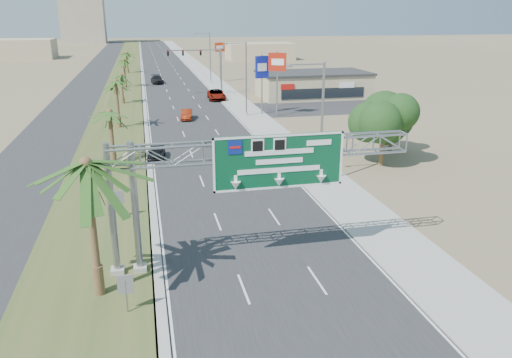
{
  "coord_description": "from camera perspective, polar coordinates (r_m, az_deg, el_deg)",
  "views": [
    {
      "loc": [
        -6.39,
        -15.27,
        13.54
      ],
      "look_at": [
        -0.17,
        12.18,
        4.2
      ],
      "focal_mm": 35.0,
      "sensor_mm": 36.0,
      "label": 1
    }
  ],
  "objects": [
    {
      "name": "median_signback_b",
      "position": [
        35.46,
        -15.41,
        -2.27
      ],
      "size": [
        0.75,
        0.08,
        2.08
      ],
      "color": "gray",
      "rests_on": "ground"
    },
    {
      "name": "pole_sign_blue",
      "position": [
        70.41,
        0.69,
        12.37
      ],
      "size": [
        2.0,
        0.85,
        8.28
      ],
      "color": "gray",
      "rests_on": "ground"
    },
    {
      "name": "sidewalk_right",
      "position": [
        126.88,
        -6.1,
        12.14
      ],
      "size": [
        4.0,
        300.0,
        0.1
      ],
      "primitive_type": "cube",
      "color": "#9E9B93",
      "rests_on": "ground"
    },
    {
      "name": "pole_sign_red_far",
      "position": [
        106.65,
        -4.16,
        14.47
      ],
      "size": [
        2.19,
        0.94,
        8.13
      ],
      "color": "gray",
      "rests_on": "ground"
    },
    {
      "name": "car_right_lane",
      "position": [
        84.01,
        -4.55,
        9.58
      ],
      "size": [
        2.99,
        5.97,
        1.62
      ],
      "primitive_type": "imported",
      "rotation": [
        0.0,
        0.0,
        -0.05
      ],
      "color": "gray",
      "rests_on": "ground"
    },
    {
      "name": "palm_row_d",
      "position": [
        81.84,
        -15.17,
        11.33
      ],
      "size": [
        3.99,
        3.99,
        5.45
      ],
      "color": "brown",
      "rests_on": "ground"
    },
    {
      "name": "car_left_lane",
      "position": [
        49.87,
        -11.33,
        3.04
      ],
      "size": [
        2.01,
        4.13,
        1.36
      ],
      "primitive_type": "imported",
      "rotation": [
        0.0,
        0.0,
        -0.11
      ],
      "color": "black",
      "rests_on": "ground"
    },
    {
      "name": "streetlight_near",
      "position": [
        40.68,
        7.25,
        5.65
      ],
      "size": [
        3.27,
        0.44,
        10.0
      ],
      "color": "gray",
      "rests_on": "ground"
    },
    {
      "name": "store_building",
      "position": [
        86.86,
        6.53,
        10.6
      ],
      "size": [
        18.0,
        10.0,
        4.0
      ],
      "primitive_type": "cube",
      "color": "tan",
      "rests_on": "ground"
    },
    {
      "name": "car_mid_lane",
      "position": [
        68.35,
        -7.95,
        7.32
      ],
      "size": [
        1.94,
        4.2,
        1.33
      ],
      "primitive_type": "imported",
      "rotation": [
        0.0,
        0.0,
        -0.13
      ],
      "color": "maroon",
      "rests_on": "ground"
    },
    {
      "name": "oak_far",
      "position": [
        52.34,
        15.38,
        6.99
      ],
      "size": [
        3.5,
        3.5,
        5.6
      ],
      "color": "brown",
      "rests_on": "ground"
    },
    {
      "name": "palm_row_b",
      "position": [
        48.16,
        -16.4,
        7.27
      ],
      "size": [
        3.99,
        3.99,
        5.95
      ],
      "color": "brown",
      "rests_on": "ground"
    },
    {
      "name": "car_far",
      "position": [
        105.67,
        -11.25,
        11.08
      ],
      "size": [
        2.62,
        5.65,
        1.6
      ],
      "primitive_type": "imported",
      "rotation": [
        0.0,
        0.0,
        0.07
      ],
      "color": "black",
      "rests_on": "ground"
    },
    {
      "name": "road",
      "position": [
        126.16,
        -10.02,
        11.92
      ],
      "size": [
        12.0,
        300.0,
        0.02
      ],
      "primitive_type": "cube",
      "color": "#28282B",
      "rests_on": "ground"
    },
    {
      "name": "pole_sign_red_near",
      "position": [
        69.0,
        2.45,
        12.82
      ],
      "size": [
        2.32,
        1.24,
        8.8
      ],
      "color": "gray",
      "rests_on": "ground"
    },
    {
      "name": "median_grass",
      "position": [
        126.05,
        -14.65,
        11.63
      ],
      "size": [
        7.0,
        300.0,
        0.12
      ],
      "primitive_type": "cube",
      "color": "#3B4F22",
      "rests_on": "ground"
    },
    {
      "name": "median_signback_a",
      "position": [
        24.51,
        -14.68,
        -11.86
      ],
      "size": [
        0.75,
        0.08,
        2.08
      ],
      "color": "gray",
      "rests_on": "ground"
    },
    {
      "name": "tower_distant",
      "position": [
        266.54,
        -19.29,
        18.24
      ],
      "size": [
        20.0,
        16.0,
        35.0
      ],
      "primitive_type": "cube",
      "color": "tan",
      "rests_on": "ground"
    },
    {
      "name": "palm_row_c",
      "position": [
        63.84,
        -15.74,
        10.59
      ],
      "size": [
        3.99,
        3.99,
        6.75
      ],
      "color": "brown",
      "rests_on": "ground"
    },
    {
      "name": "palm_row_f",
      "position": [
        125.62,
        -14.59,
        13.75
      ],
      "size": [
        3.99,
        3.99,
        5.75
      ],
      "color": "brown",
      "rests_on": "ground"
    },
    {
      "name": "sign_gantry",
      "position": [
        26.82,
        -0.8,
        2.15
      ],
      "size": [
        16.75,
        1.24,
        7.5
      ],
      "color": "gray",
      "rests_on": "ground"
    },
    {
      "name": "opposing_road",
      "position": [
        126.45,
        -17.87,
        11.35
      ],
      "size": [
        8.0,
        300.0,
        0.02
      ],
      "primitive_type": "cube",
      "color": "#28282B",
      "rests_on": "ground"
    },
    {
      "name": "palm_near",
      "position": [
        24.36,
        -18.9,
        1.6
      ],
      "size": [
        5.7,
        5.7,
        8.35
      ],
      "color": "brown",
      "rests_on": "ground"
    },
    {
      "name": "palm_row_e",
      "position": [
        100.68,
        -14.89,
        12.94
      ],
      "size": [
        3.99,
        3.99,
        6.15
      ],
      "color": "brown",
      "rests_on": "ground"
    },
    {
      "name": "streetlight_far",
      "position": [
        104.55,
        -5.35,
        13.42
      ],
      "size": [
        3.27,
        0.44,
        10.0
      ],
      "color": "gray",
      "rests_on": "ground"
    },
    {
      "name": "streetlight_mid",
      "position": [
        69.22,
        -1.29,
        11.0
      ],
      "size": [
        3.27,
        0.44,
        10.0
      ],
      "color": "gray",
      "rests_on": "ground"
    },
    {
      "name": "building_distant_left",
      "position": [
        179.79,
        -25.89,
        13.22
      ],
      "size": [
        24.0,
        14.0,
        6.0
      ],
      "primitive_type": "cube",
      "color": "tan",
      "rests_on": "ground"
    },
    {
      "name": "building_distant_right",
      "position": [
        159.86,
        0.43,
        14.39
      ],
      "size": [
        20.0,
        12.0,
        5.0
      ],
      "primitive_type": "cube",
      "color": "tan",
      "rests_on": "ground"
    },
    {
      "name": "signal_mast",
      "position": [
        88.44,
        -5.33,
        12.63
      ],
      "size": [
        10.28,
        0.71,
        8.0
      ],
      "color": "gray",
      "rests_on": "ground"
    },
    {
      "name": "oak_near",
      "position": [
        47.35,
        14.45,
        6.8
      ],
      "size": [
        4.5,
        4.5,
        6.8
      ],
      "color": "brown",
      "rests_on": "ground"
    }
  ]
}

